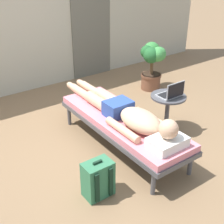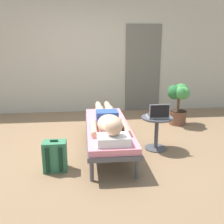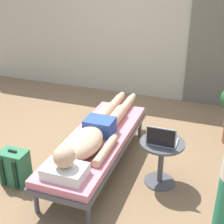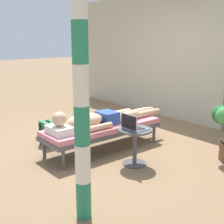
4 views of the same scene
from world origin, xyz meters
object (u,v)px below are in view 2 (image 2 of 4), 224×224
object	(u,v)px
backpack	(55,156)
laptop	(158,114)
lounge_chair	(108,129)
person_reclining	(108,120)
potted_plant	(179,98)
side_table	(157,127)

from	to	relation	value
backpack	laptop	bearing A→B (deg)	18.07
lounge_chair	laptop	size ratio (longest dim) A/B	6.42
lounge_chair	person_reclining	bearing A→B (deg)	-90.00
laptop	backpack	size ratio (longest dim) A/B	0.73
person_reclining	potted_plant	xyz separation A→B (m)	(1.54, 1.26, 0.03)
lounge_chair	backpack	world-z (taller)	backpack
side_table	laptop	distance (m)	0.23
laptop	backpack	xyz separation A→B (m)	(-1.50, -0.49, -0.39)
lounge_chair	person_reclining	distance (m)	0.20
person_reclining	backpack	world-z (taller)	person_reclining
laptop	potted_plant	size ratio (longest dim) A/B	0.38
side_table	potted_plant	distance (m)	1.43
lounge_chair	person_reclining	size ratio (longest dim) A/B	0.92
backpack	potted_plant	bearing A→B (deg)	37.16
side_table	potted_plant	world-z (taller)	potted_plant
person_reclining	potted_plant	world-z (taller)	potted_plant
lounge_chair	side_table	bearing A→B (deg)	-1.58
side_table	laptop	bearing A→B (deg)	-90.00
side_table	backpack	distance (m)	1.61
person_reclining	side_table	world-z (taller)	person_reclining
potted_plant	person_reclining	bearing A→B (deg)	-140.61
backpack	side_table	bearing A→B (deg)	19.82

